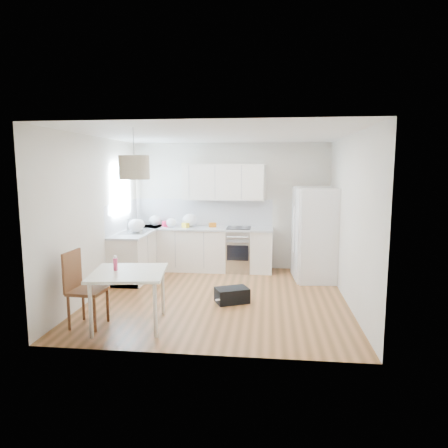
% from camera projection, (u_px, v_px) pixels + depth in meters
% --- Properties ---
extents(floor, '(4.20, 4.20, 0.00)m').
position_uv_depth(floor, '(219.00, 297.00, 6.75)').
color(floor, brown).
rests_on(floor, ground).
extents(ceiling, '(4.20, 4.20, 0.00)m').
position_uv_depth(ceiling, '(219.00, 135.00, 6.37)').
color(ceiling, white).
rests_on(ceiling, wall_back).
extents(wall_back, '(4.20, 0.00, 4.20)m').
position_uv_depth(wall_back, '(231.00, 206.00, 8.63)').
color(wall_back, beige).
rests_on(wall_back, floor).
extents(wall_left, '(0.00, 4.20, 4.20)m').
position_uv_depth(wall_left, '(97.00, 217.00, 6.79)').
color(wall_left, beige).
rests_on(wall_left, floor).
extents(wall_right, '(0.00, 4.20, 4.20)m').
position_uv_depth(wall_right, '(350.00, 220.00, 6.33)').
color(wall_right, beige).
rests_on(wall_right, floor).
extents(window_glassblock, '(0.02, 1.00, 1.00)m').
position_uv_depth(window_glassblock, '(121.00, 189.00, 7.86)').
color(window_glassblock, '#BFE0F9').
rests_on(window_glassblock, wall_left).
extents(cabinets_back, '(3.00, 0.60, 0.88)m').
position_uv_depth(cabinets_back, '(201.00, 250.00, 8.52)').
color(cabinets_back, silver).
rests_on(cabinets_back, floor).
extents(cabinets_left, '(0.60, 1.80, 0.88)m').
position_uv_depth(cabinets_left, '(138.00, 254.00, 8.07)').
color(cabinets_left, silver).
rests_on(cabinets_left, floor).
extents(counter_back, '(3.02, 0.64, 0.04)m').
position_uv_depth(counter_back, '(201.00, 228.00, 8.46)').
color(counter_back, '#A7A9AC').
rests_on(counter_back, cabinets_back).
extents(counter_left, '(0.64, 1.82, 0.04)m').
position_uv_depth(counter_left, '(137.00, 232.00, 8.00)').
color(counter_left, '#A7A9AC').
rests_on(counter_left, cabinets_left).
extents(backsplash_back, '(3.00, 0.01, 0.58)m').
position_uv_depth(backsplash_back, '(203.00, 212.00, 8.71)').
color(backsplash_back, white).
rests_on(backsplash_back, wall_back).
extents(backsplash_left, '(0.01, 1.80, 0.58)m').
position_uv_depth(backsplash_left, '(123.00, 216.00, 7.99)').
color(backsplash_left, white).
rests_on(backsplash_left, wall_left).
extents(upper_cabinets, '(1.70, 0.32, 0.75)m').
position_uv_depth(upper_cabinets, '(223.00, 182.00, 8.41)').
color(upper_cabinets, silver).
rests_on(upper_cabinets, wall_back).
extents(range_oven, '(0.50, 0.61, 0.88)m').
position_uv_depth(range_oven, '(239.00, 250.00, 8.44)').
color(range_oven, '#AFB2B4').
rests_on(range_oven, floor).
extents(sink, '(0.50, 0.80, 0.16)m').
position_uv_depth(sink, '(136.00, 231.00, 7.95)').
color(sink, '#AFB2B4').
rests_on(sink, counter_left).
extents(refrigerator, '(0.94, 0.97, 1.80)m').
position_uv_depth(refrigerator, '(316.00, 234.00, 7.72)').
color(refrigerator, white).
rests_on(refrigerator, floor).
extents(dining_table, '(1.10, 1.10, 0.77)m').
position_uv_depth(dining_table, '(129.00, 278.00, 5.46)').
color(dining_table, beige).
rests_on(dining_table, floor).
extents(dining_chair, '(0.47, 0.47, 1.05)m').
position_uv_depth(dining_chair, '(88.00, 289.00, 5.47)').
color(dining_chair, '#472615').
rests_on(dining_chair, floor).
extents(drink_bottle, '(0.06, 0.06, 0.21)m').
position_uv_depth(drink_bottle, '(115.00, 263.00, 5.50)').
color(drink_bottle, '#D43A64').
rests_on(drink_bottle, dining_table).
extents(gym_bag, '(0.61, 0.52, 0.24)m').
position_uv_depth(gym_bag, '(232.00, 295.00, 6.49)').
color(gym_bag, black).
rests_on(gym_bag, floor).
extents(pendant_lamp, '(0.46, 0.46, 0.31)m').
position_uv_depth(pendant_lamp, '(134.00, 167.00, 5.26)').
color(pendant_lamp, tan).
rests_on(pendant_lamp, ceiling).
extents(grocery_bag_a, '(0.26, 0.22, 0.23)m').
position_uv_depth(grocery_bag_a, '(155.00, 221.00, 8.65)').
color(grocery_bag_a, white).
rests_on(grocery_bag_a, counter_back).
extents(grocery_bag_b, '(0.22, 0.19, 0.20)m').
position_uv_depth(grocery_bag_b, '(171.00, 223.00, 8.46)').
color(grocery_bag_b, white).
rests_on(grocery_bag_b, counter_back).
extents(grocery_bag_c, '(0.31, 0.26, 0.28)m').
position_uv_depth(grocery_bag_c, '(190.00, 220.00, 8.53)').
color(grocery_bag_c, white).
rests_on(grocery_bag_c, counter_back).
extents(grocery_bag_d, '(0.23, 0.20, 0.21)m').
position_uv_depth(grocery_bag_d, '(139.00, 224.00, 8.17)').
color(grocery_bag_d, white).
rests_on(grocery_bag_d, counter_back).
extents(grocery_bag_e, '(0.30, 0.25, 0.27)m').
position_uv_depth(grocery_bag_e, '(136.00, 226.00, 7.79)').
color(grocery_bag_e, white).
rests_on(grocery_bag_e, counter_left).
extents(snack_orange, '(0.17, 0.14, 0.10)m').
position_uv_depth(snack_orange, '(213.00, 225.00, 8.48)').
color(snack_orange, orange).
rests_on(snack_orange, counter_back).
extents(snack_yellow, '(0.17, 0.16, 0.10)m').
position_uv_depth(snack_yellow, '(185.00, 225.00, 8.42)').
color(snack_yellow, gold).
rests_on(snack_yellow, counter_back).
extents(snack_red, '(0.20, 0.19, 0.12)m').
position_uv_depth(snack_red, '(167.00, 224.00, 8.59)').
color(snack_red, '#E21C47').
rests_on(snack_red, counter_back).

